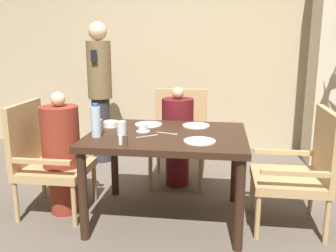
% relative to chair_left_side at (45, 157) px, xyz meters
% --- Properties ---
extents(ground_plane, '(16.00, 16.00, 0.00)m').
position_rel_chair_left_side_xyz_m(ground_plane, '(1.07, 0.00, -0.50)').
color(ground_plane, '#60564C').
extents(wall_back, '(8.00, 0.06, 2.80)m').
position_rel_chair_left_side_xyz_m(wall_back, '(1.07, 2.23, 0.90)').
color(wall_back, tan).
rests_on(wall_back, ground_plane).
extents(dining_table, '(1.27, 0.97, 0.74)m').
position_rel_chair_left_side_xyz_m(dining_table, '(1.07, 0.00, 0.15)').
color(dining_table, '#331E14').
rests_on(dining_table, ground_plane).
extents(chair_left_side, '(0.56, 0.56, 0.96)m').
position_rel_chair_left_side_xyz_m(chair_left_side, '(0.00, 0.00, 0.00)').
color(chair_left_side, tan).
rests_on(chair_left_side, ground_plane).
extents(diner_in_left_chair, '(0.32, 0.32, 1.06)m').
position_rel_chair_left_side_xyz_m(diner_in_left_chair, '(0.16, 0.00, 0.05)').
color(diner_in_left_chair, maroon).
rests_on(diner_in_left_chair, ground_plane).
extents(chair_far_side, '(0.56, 0.56, 0.96)m').
position_rel_chair_left_side_xyz_m(chair_far_side, '(1.07, 0.92, 0.00)').
color(chair_far_side, tan).
rests_on(chair_far_side, ground_plane).
extents(diner_in_far_chair, '(0.32, 0.32, 1.02)m').
position_rel_chair_left_side_xyz_m(diner_in_far_chair, '(1.07, 0.76, 0.03)').
color(diner_in_far_chair, '#5B1419').
rests_on(diner_in_far_chair, ground_plane).
extents(chair_right_side, '(0.56, 0.56, 0.96)m').
position_rel_chair_left_side_xyz_m(chair_right_side, '(2.14, 0.00, 0.00)').
color(chair_right_side, tan).
rests_on(chair_right_side, ground_plane).
extents(standing_host, '(0.29, 0.32, 1.69)m').
position_rel_chair_left_side_xyz_m(standing_host, '(0.05, 1.42, 0.41)').
color(standing_host, '#2D2D33').
rests_on(standing_host, ground_plane).
extents(plate_main_left, '(0.24, 0.24, 0.01)m').
position_rel_chair_left_side_xyz_m(plate_main_left, '(1.34, -0.22, 0.25)').
color(plate_main_left, white).
rests_on(plate_main_left, dining_table).
extents(plate_main_right, '(0.24, 0.24, 0.01)m').
position_rel_chair_left_side_xyz_m(plate_main_right, '(0.86, 0.27, 0.25)').
color(plate_main_right, white).
rests_on(plate_main_right, dining_table).
extents(plate_dessert_center, '(0.24, 0.24, 0.01)m').
position_rel_chair_left_side_xyz_m(plate_dessert_center, '(1.28, 0.29, 0.25)').
color(plate_dessert_center, white).
rests_on(plate_dessert_center, dining_table).
extents(teacup_with_saucer, '(0.11, 0.11, 0.06)m').
position_rel_chair_left_side_xyz_m(teacup_with_saucer, '(0.86, 0.03, 0.27)').
color(teacup_with_saucer, white).
rests_on(teacup_with_saucer, dining_table).
extents(bowl_small, '(0.12, 0.12, 0.05)m').
position_rel_chair_left_side_xyz_m(bowl_small, '(0.55, 0.16, 0.27)').
color(bowl_small, white).
rests_on(bowl_small, dining_table).
extents(water_bottle, '(0.07, 0.07, 0.26)m').
position_rel_chair_left_side_xyz_m(water_bottle, '(0.54, -0.18, 0.37)').
color(water_bottle, silver).
rests_on(water_bottle, dining_table).
extents(glass_tall_near, '(0.07, 0.07, 0.11)m').
position_rel_chair_left_side_xyz_m(glass_tall_near, '(0.51, -0.06, 0.30)').
color(glass_tall_near, silver).
rests_on(glass_tall_near, dining_table).
extents(glass_tall_mid, '(0.07, 0.07, 0.11)m').
position_rel_chair_left_side_xyz_m(glass_tall_mid, '(0.72, -0.10, 0.30)').
color(glass_tall_mid, silver).
rests_on(glass_tall_mid, dining_table).
extents(salt_shaker, '(0.03, 0.03, 0.07)m').
position_rel_chair_left_side_xyz_m(salt_shaker, '(0.78, -0.37, 0.28)').
color(salt_shaker, white).
rests_on(salt_shaker, dining_table).
extents(pepper_shaker, '(0.03, 0.03, 0.07)m').
position_rel_chair_left_side_xyz_m(pepper_shaker, '(0.82, -0.37, 0.28)').
color(pepper_shaker, '#4C3D2D').
rests_on(pepper_shaker, dining_table).
extents(fork_beside_plate, '(0.17, 0.06, 0.00)m').
position_rel_chair_left_side_xyz_m(fork_beside_plate, '(1.09, -0.01, 0.25)').
color(fork_beside_plate, silver).
rests_on(fork_beside_plate, dining_table).
extents(knife_beside_plate, '(0.16, 0.12, 0.00)m').
position_rel_chair_left_side_xyz_m(knife_beside_plate, '(0.93, -0.11, 0.25)').
color(knife_beside_plate, silver).
rests_on(knife_beside_plate, dining_table).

